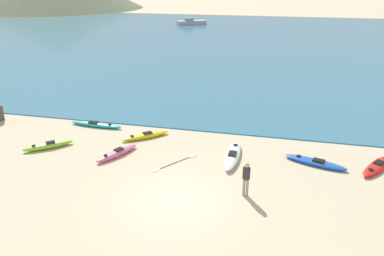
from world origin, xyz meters
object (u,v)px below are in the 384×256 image
at_px(kayak_on_sand_4, 145,136).
at_px(kayak_on_sand_3, 377,166).
at_px(kayak_on_sand_6, 117,153).
at_px(loose_paddle, 175,163).
at_px(person_near_foreground, 246,177).
at_px(moored_boat_0, 191,22).
at_px(kayak_on_sand_0, 233,155).
at_px(kayak_on_sand_2, 315,162).
at_px(kayak_on_sand_1, 48,145).
at_px(kayak_on_sand_5, 96,124).

bearing_deg(kayak_on_sand_4, kayak_on_sand_3, -4.33).
distance_m(kayak_on_sand_6, loose_paddle, 3.21).
xyz_separation_m(person_near_foreground, moored_boat_0, (-15.90, 57.28, -0.42)).
relative_size(kayak_on_sand_4, kayak_on_sand_6, 0.98).
distance_m(kayak_on_sand_0, kayak_on_sand_2, 4.13).
height_order(kayak_on_sand_3, kayak_on_sand_6, kayak_on_sand_6).
distance_m(kayak_on_sand_4, kayak_on_sand_6, 2.62).
relative_size(kayak_on_sand_1, moored_boat_0, 0.42).
distance_m(kayak_on_sand_2, kayak_on_sand_3, 2.95).
height_order(kayak_on_sand_6, person_near_foreground, person_near_foreground).
bearing_deg(kayak_on_sand_5, kayak_on_sand_4, -15.18).
bearing_deg(kayak_on_sand_6, moored_boat_0, 99.24).
distance_m(kayak_on_sand_0, loose_paddle, 3.03).
height_order(kayak_on_sand_5, person_near_foreground, person_near_foreground).
distance_m(person_near_foreground, loose_paddle, 4.44).
distance_m(kayak_on_sand_2, kayak_on_sand_4, 9.51).
height_order(kayak_on_sand_3, moored_boat_0, moored_boat_0).
relative_size(kayak_on_sand_1, kayak_on_sand_3, 0.82).
bearing_deg(kayak_on_sand_0, kayak_on_sand_2, 3.57).
height_order(kayak_on_sand_4, person_near_foreground, person_near_foreground).
relative_size(kayak_on_sand_4, loose_paddle, 1.11).
bearing_deg(kayak_on_sand_3, kayak_on_sand_6, -173.00).
xyz_separation_m(kayak_on_sand_3, kayak_on_sand_4, (-12.37, 0.94, 0.01)).
distance_m(kayak_on_sand_1, person_near_foreground, 11.27).
bearing_deg(kayak_on_sand_5, kayak_on_sand_0, -15.32).
distance_m(person_near_foreground, moored_boat_0, 59.44).
bearing_deg(moored_boat_0, person_near_foreground, -74.49).
bearing_deg(kayak_on_sand_2, kayak_on_sand_1, -174.59).
xyz_separation_m(kayak_on_sand_2, kayak_on_sand_6, (-10.10, -1.33, 0.02)).
height_order(kayak_on_sand_0, kayak_on_sand_6, kayak_on_sand_0).
distance_m(kayak_on_sand_0, moored_boat_0, 55.90).
bearing_deg(person_near_foreground, moored_boat_0, 105.51).
bearing_deg(kayak_on_sand_4, kayak_on_sand_2, -7.30).
height_order(kayak_on_sand_0, kayak_on_sand_1, kayak_on_sand_0).
bearing_deg(kayak_on_sand_3, kayak_on_sand_4, 175.67).
height_order(kayak_on_sand_5, kayak_on_sand_6, kayak_on_sand_6).
distance_m(kayak_on_sand_2, moored_boat_0, 56.90).
bearing_deg(moored_boat_0, kayak_on_sand_6, -80.76).
bearing_deg(kayak_on_sand_6, kayak_on_sand_2, 7.51).
distance_m(kayak_on_sand_0, kayak_on_sand_3, 7.08).
distance_m(kayak_on_sand_4, moored_boat_0, 53.28).
bearing_deg(kayak_on_sand_5, person_near_foreground, -30.56).
bearing_deg(loose_paddle, kayak_on_sand_3, 10.04).
distance_m(kayak_on_sand_2, loose_paddle, 7.05).
bearing_deg(kayak_on_sand_4, person_near_foreground, -37.73).
xyz_separation_m(kayak_on_sand_4, kayak_on_sand_6, (-0.66, -2.54, 0.01)).
bearing_deg(kayak_on_sand_0, kayak_on_sand_4, 164.58).
xyz_separation_m(kayak_on_sand_3, kayak_on_sand_6, (-13.04, -1.60, 0.02)).
distance_m(kayak_on_sand_2, kayak_on_sand_6, 10.18).
bearing_deg(loose_paddle, kayak_on_sand_4, 133.46).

